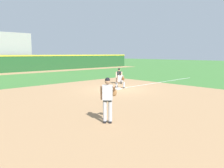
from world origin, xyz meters
TOP-DOWN VIEW (x-y plane):
  - ground_plane at (0.00, 0.00)m, footprint 160.00×160.00m
  - infield_dirt_patch at (-3.16, -2.88)m, footprint 18.00×18.00m
  - warning_track_strip at (0.00, 20.00)m, footprint 48.00×3.20m
  - foul_line_stripe at (6.01, 0.00)m, footprint 12.03×0.10m
  - first_base_bag at (0.00, 0.00)m, footprint 0.38×0.38m
  - baseball at (-3.36, -2.88)m, footprint 0.07×0.07m
  - pitcher at (-6.27, -5.74)m, footprint 0.85×0.56m
  - first_baseman at (0.56, 0.19)m, footprint 0.76×1.08m
  - umpire at (2.29, 2.07)m, footprint 0.67×0.68m
  - outfield_wall at (0.00, 22.00)m, footprint 48.00×0.54m
  - stadium_seating_block at (-0.00, 25.75)m, footprint 6.32×5.90m

SIDE VIEW (x-z plane):
  - ground_plane at x=0.00m, z-range 0.00..0.00m
  - infield_dirt_patch at x=-3.16m, z-range 0.00..0.01m
  - warning_track_strip at x=0.00m, z-range 0.00..0.01m
  - foul_line_stripe at x=6.01m, z-range 0.01..0.01m
  - baseball at x=-3.36m, z-range 0.00..0.07m
  - first_base_bag at x=0.00m, z-range 0.00..0.09m
  - first_baseman at x=0.56m, z-range 0.06..1.40m
  - umpire at x=2.29m, z-range 0.06..1.52m
  - pitcher at x=-6.27m, z-range 0.13..1.99m
  - outfield_wall at x=0.00m, z-range 0.09..2.69m
  - stadium_seating_block at x=0.00m, z-range 0.02..6.02m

